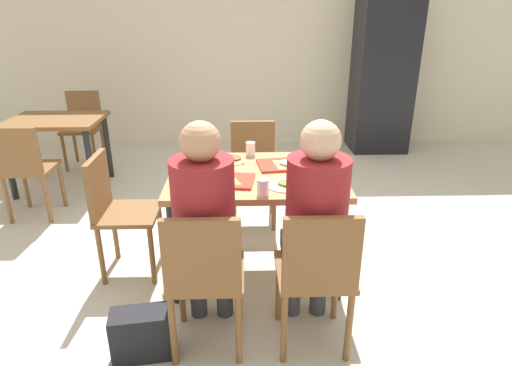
% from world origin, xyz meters
% --- Properties ---
extents(ground_plane, '(10.00, 10.00, 0.02)m').
position_xyz_m(ground_plane, '(0.00, 0.00, -0.01)').
color(ground_plane, beige).
extents(back_wall, '(10.00, 0.10, 2.80)m').
position_xyz_m(back_wall, '(0.00, 3.20, 1.40)').
color(back_wall, beige).
rests_on(back_wall, ground_plane).
extents(main_table, '(1.15, 0.87, 0.74)m').
position_xyz_m(main_table, '(0.00, 0.00, 0.65)').
color(main_table, '#9E7247').
rests_on(main_table, ground_plane).
extents(chair_near_left, '(0.40, 0.40, 0.86)m').
position_xyz_m(chair_near_left, '(-0.29, -0.82, 0.51)').
color(chair_near_left, brown).
rests_on(chair_near_left, ground_plane).
extents(chair_near_right, '(0.40, 0.40, 0.86)m').
position_xyz_m(chair_near_right, '(0.29, -0.82, 0.51)').
color(chair_near_right, brown).
rests_on(chair_near_right, ground_plane).
extents(chair_far_side, '(0.40, 0.40, 0.86)m').
position_xyz_m(chair_far_side, '(0.00, 0.82, 0.51)').
color(chair_far_side, brown).
rests_on(chair_far_side, ground_plane).
extents(chair_left_end, '(0.40, 0.40, 0.86)m').
position_xyz_m(chair_left_end, '(-0.96, 0.00, 0.51)').
color(chair_left_end, brown).
rests_on(chair_left_end, ground_plane).
extents(person_in_red, '(0.32, 0.42, 1.27)m').
position_xyz_m(person_in_red, '(-0.29, -0.68, 0.76)').
color(person_in_red, '#383842').
rests_on(person_in_red, ground_plane).
extents(person_in_brown_jacket, '(0.32, 0.42, 1.27)m').
position_xyz_m(person_in_brown_jacket, '(0.29, -0.68, 0.76)').
color(person_in_brown_jacket, '#383842').
rests_on(person_in_brown_jacket, ground_plane).
extents(tray_red_near, '(0.39, 0.30, 0.02)m').
position_xyz_m(tray_red_near, '(-0.20, -0.15, 0.75)').
color(tray_red_near, red).
rests_on(tray_red_near, main_table).
extents(tray_red_far, '(0.39, 0.30, 0.02)m').
position_xyz_m(tray_red_far, '(0.20, 0.13, 0.75)').
color(tray_red_far, red).
rests_on(tray_red_far, main_table).
extents(paper_plate_center, '(0.22, 0.22, 0.01)m').
position_xyz_m(paper_plate_center, '(-0.17, 0.24, 0.74)').
color(paper_plate_center, white).
rests_on(paper_plate_center, main_table).
extents(paper_plate_near_edge, '(0.22, 0.22, 0.01)m').
position_xyz_m(paper_plate_near_edge, '(0.17, -0.24, 0.74)').
color(paper_plate_near_edge, white).
rests_on(paper_plate_near_edge, main_table).
extents(pizza_slice_a, '(0.23, 0.22, 0.02)m').
position_xyz_m(pizza_slice_a, '(-0.20, -0.17, 0.77)').
color(pizza_slice_a, '#C68C47').
rests_on(pizza_slice_a, tray_red_near).
extents(pizza_slice_b, '(0.26, 0.26, 0.02)m').
position_xyz_m(pizza_slice_b, '(0.23, 0.11, 0.77)').
color(pizza_slice_b, '#DBAD60').
rests_on(pizza_slice_b, tray_red_far).
extents(pizza_slice_c, '(0.23, 0.23, 0.02)m').
position_xyz_m(pizza_slice_c, '(-0.15, 0.26, 0.76)').
color(pizza_slice_c, tan).
rests_on(pizza_slice_c, paper_plate_center).
extents(pizza_slice_d, '(0.22, 0.22, 0.02)m').
position_xyz_m(pizza_slice_d, '(0.18, -0.24, 0.76)').
color(pizza_slice_d, '#DBAD60').
rests_on(pizza_slice_d, paper_plate_near_edge).
extents(plastic_cup_a, '(0.07, 0.07, 0.10)m').
position_xyz_m(plastic_cup_a, '(-0.03, 0.37, 0.79)').
color(plastic_cup_a, white).
rests_on(plastic_cup_a, main_table).
extents(plastic_cup_b, '(0.07, 0.07, 0.10)m').
position_xyz_m(plastic_cup_b, '(0.03, -0.37, 0.79)').
color(plastic_cup_b, white).
rests_on(plastic_cup_b, main_table).
extents(soda_can, '(0.07, 0.07, 0.12)m').
position_xyz_m(soda_can, '(0.49, 0.02, 0.80)').
color(soda_can, '#B7BCC6').
rests_on(soda_can, main_table).
extents(condiment_bottle, '(0.06, 0.06, 0.16)m').
position_xyz_m(condiment_bottle, '(-0.37, 0.24, 0.82)').
color(condiment_bottle, red).
rests_on(condiment_bottle, main_table).
extents(foil_bundle, '(0.10, 0.10, 0.10)m').
position_xyz_m(foil_bundle, '(-0.49, -0.02, 0.79)').
color(foil_bundle, silver).
rests_on(foil_bundle, main_table).
extents(handbag, '(0.34, 0.20, 0.28)m').
position_xyz_m(handbag, '(-0.64, -0.84, 0.14)').
color(handbag, black).
rests_on(handbag, ground_plane).
extents(drink_fridge, '(0.70, 0.60, 1.90)m').
position_xyz_m(drink_fridge, '(1.70, 2.85, 0.95)').
color(drink_fridge, black).
rests_on(drink_fridge, ground_plane).
extents(background_table, '(0.90, 0.70, 0.74)m').
position_xyz_m(background_table, '(-1.96, 1.59, 0.61)').
color(background_table, brown).
rests_on(background_table, ground_plane).
extents(background_chair_near, '(0.40, 0.40, 0.86)m').
position_xyz_m(background_chair_near, '(-1.96, 0.85, 0.51)').
color(background_chair_near, brown).
rests_on(background_chair_near, ground_plane).
extents(background_chair_far, '(0.40, 0.40, 0.86)m').
position_xyz_m(background_chair_far, '(-1.96, 2.32, 0.51)').
color(background_chair_far, brown).
rests_on(background_chair_far, ground_plane).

